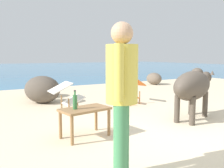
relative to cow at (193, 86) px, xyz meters
The scene contains 11 objects.
sand_beach 1.23m from the cow, 140.22° to the right, with size 18.00×14.00×0.04m, color beige.
water_surface 21.38m from the cow, 92.07° to the left, with size 60.00×36.00×0.03m, color teal.
cow is the anchor object (origin of this frame).
low_bench_table 2.37m from the cow, behind, with size 0.82×0.56×0.47m.
bottle 2.52m from the cow, behind, with size 0.07×0.07×0.30m.
deck_chair_near 2.04m from the cow, 94.57° to the left, with size 0.90×0.76×0.68m.
deck_chair_far 2.81m from the cow, 135.68° to the left, with size 0.77×0.56×0.68m.
person_standing 2.90m from the cow, 152.29° to the right, with size 0.36×0.42×1.62m.
shore_rock_large 4.74m from the cow, 116.17° to the left, with size 0.95×0.89×0.50m, color #756651.
shore_rock_medium 3.94m from the cow, 125.23° to the left, with size 1.00×0.74×0.74m, color brown.
shore_rock_small 5.92m from the cow, 57.89° to the left, with size 0.78×0.57×0.53m, color #6B5B4C.
Camera 1 is at (-3.04, -2.71, 1.33)m, focal length 38.32 mm.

